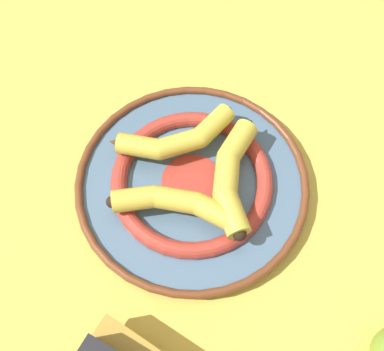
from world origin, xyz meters
The scene contains 5 objects.
ground_plane centered at (0.00, 0.00, 0.00)m, with size 2.80×2.80×0.00m, color gold.
decorative_bowl centered at (0.01, 0.03, 0.01)m, with size 0.35×0.35×0.03m.
banana_a centered at (-0.04, 0.05, 0.05)m, with size 0.06×0.20×0.03m.
banana_b centered at (0.06, 0.06, 0.05)m, with size 0.11×0.18×0.03m.
banana_c centered at (0.01, -0.02, 0.05)m, with size 0.20×0.06×0.04m.
Camera 1 is at (-0.29, -0.01, 0.62)m, focal length 42.00 mm.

